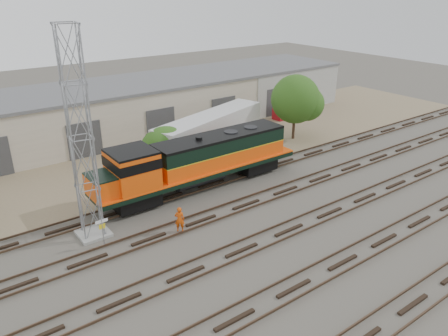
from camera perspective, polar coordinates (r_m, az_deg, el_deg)
ground at (r=31.40m, az=4.63°, el=-5.92°), size 140.00×140.00×0.00m
dirt_strip at (r=42.75m, az=-8.56°, el=2.00°), size 80.00×16.00×0.02m
tracks at (r=29.48m, az=8.47°, el=-8.02°), size 80.00×20.40×0.28m
warehouse at (r=48.86m, az=-13.18°, el=7.58°), size 58.40×10.40×5.30m
locomotive at (r=33.94m, az=-3.66°, el=0.91°), size 17.51×3.07×4.21m
signal_tower at (r=27.38m, az=-18.15°, el=3.30°), size 1.95×1.95×13.20m
sign_post at (r=27.92m, az=-15.61°, el=-7.53°), size 0.80×0.06×1.95m
worker at (r=28.93m, az=-5.82°, el=-6.67°), size 0.77×0.72×1.76m
semi_trailer at (r=40.92m, az=-1.53°, el=5.06°), size 13.34×6.52×4.05m
dumpster_blue at (r=56.09m, az=9.24°, el=7.83°), size 1.65×1.55×1.50m
dumpster_red at (r=53.13m, az=7.39°, el=7.03°), size 1.55×1.45×1.40m
tree_mid at (r=36.96m, az=-7.08°, el=1.79°), size 4.77×4.54×4.54m
tree_east at (r=45.72m, az=9.70°, el=8.70°), size 5.23×4.98×6.73m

